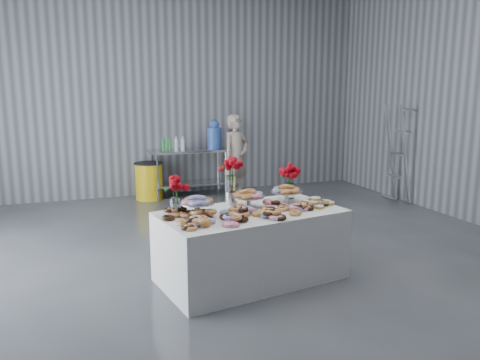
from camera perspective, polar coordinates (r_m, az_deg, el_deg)
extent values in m
plane|color=#383B40|center=(5.19, 0.76, -11.82)|extent=(9.00, 9.00, 0.00)
cube|color=gray|center=(9.13, -9.30, 10.76)|extent=(8.00, 0.04, 4.00)
cube|color=white|center=(5.03, 1.38, -7.97)|extent=(2.04, 1.31, 0.75)
cube|color=silver|center=(8.89, -6.24, 3.60)|extent=(1.50, 0.60, 0.04)
cube|color=silver|center=(8.99, -6.16, -0.38)|extent=(1.40, 0.55, 0.03)
cylinder|color=silver|center=(8.59, -10.00, 0.20)|extent=(0.04, 0.04, 0.86)
cylinder|color=silver|center=(8.89, -1.73, 0.73)|extent=(0.04, 0.04, 0.86)
cylinder|color=silver|center=(9.08, -10.54, 0.75)|extent=(0.04, 0.04, 0.86)
cylinder|color=silver|center=(9.36, -2.67, 1.24)|extent=(0.04, 0.04, 0.86)
cylinder|color=silver|center=(4.79, -5.19, -3.56)|extent=(0.06, 0.06, 0.12)
cylinder|color=silver|center=(4.78, -5.20, -2.80)|extent=(0.36, 0.36, 0.01)
cylinder|color=silver|center=(5.06, 1.01, -2.73)|extent=(0.06, 0.06, 0.12)
cylinder|color=silver|center=(5.05, 1.02, -2.02)|extent=(0.36, 0.36, 0.01)
cylinder|color=silver|center=(5.33, 5.66, -2.09)|extent=(0.06, 0.06, 0.12)
cylinder|color=silver|center=(5.31, 5.67, -1.41)|extent=(0.36, 0.36, 0.01)
cylinder|color=white|center=(4.80, -7.87, -3.23)|extent=(0.11, 0.11, 0.18)
cylinder|color=#1E5919|center=(4.77, -7.91, -1.71)|extent=(0.04, 0.04, 0.18)
cylinder|color=white|center=(5.52, 6.04, -1.31)|extent=(0.11, 0.11, 0.18)
cylinder|color=#1E5919|center=(5.50, 6.07, 0.01)|extent=(0.04, 0.04, 0.18)
cylinder|color=silver|center=(5.18, -1.06, -2.25)|extent=(0.14, 0.14, 0.15)
cylinder|color=white|center=(5.14, -1.07, -0.46)|extent=(0.11, 0.11, 0.18)
cylinder|color=#1E5919|center=(5.12, -1.08, 0.97)|extent=(0.04, 0.04, 0.18)
cylinder|color=#406ED9|center=(8.99, -3.16, 5.14)|extent=(0.28, 0.28, 0.40)
sphere|color=#406ED9|center=(8.97, -3.18, 6.77)|extent=(0.20, 0.20, 0.20)
imported|color=#CC8C93|center=(8.60, -0.47, 2.78)|extent=(0.68, 0.58, 1.57)
cylinder|color=gold|center=(8.83, -11.04, -0.18)|extent=(0.50, 0.50, 0.67)
cylinder|color=black|center=(8.77, -11.13, 2.02)|extent=(0.53, 0.53, 0.02)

